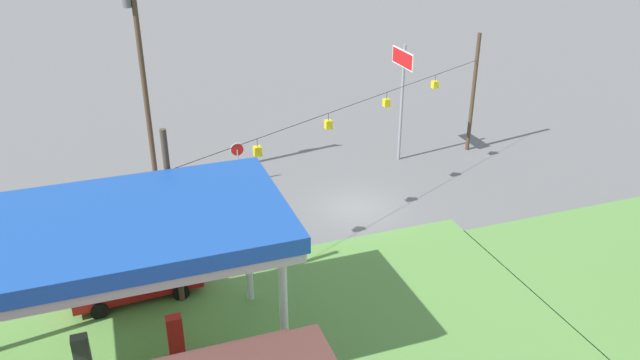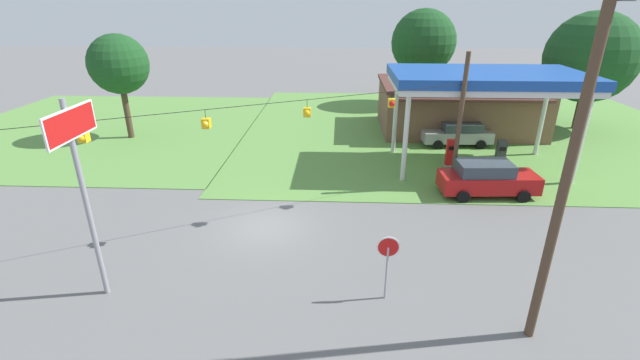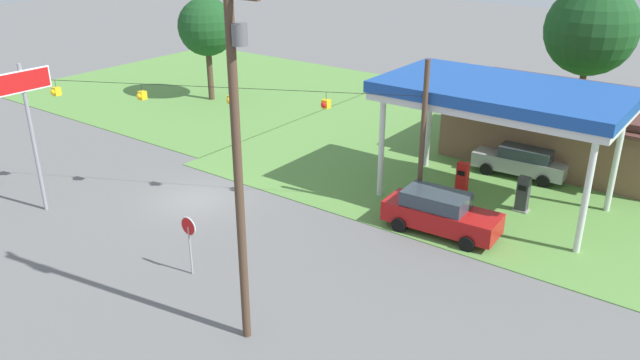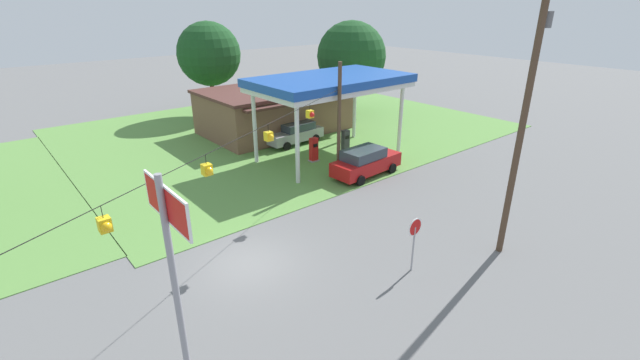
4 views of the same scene
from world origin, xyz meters
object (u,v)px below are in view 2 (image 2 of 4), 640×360
Objects in this scene: gas_station_store at (458,106)px; stop_sign_roadside at (388,254)px; tree_far_back at (591,58)px; utility_pole_main at (578,135)px; car_at_pumps_front at (487,178)px; fuel_pump_near at (450,154)px; stop_sign_overhead at (78,161)px; fuel_pump_far at (500,154)px; tree_west_verge at (119,65)px; tree_behind_station at (423,42)px; gas_station_canopy at (486,80)px; car_at_pumps_rear at (458,133)px.

gas_station_store is 23.02m from stop_sign_roadside.
utility_pole_main is at bearing -118.64° from tree_far_back.
gas_station_store is 2.37× the size of car_at_pumps_front.
stop_sign_roadside is at bearing -109.58° from gas_station_store.
fuel_pump_near is 20.80m from stop_sign_overhead.
fuel_pump_near is at bearing 180.00° from fuel_pump_far.
tree_west_verge reaches higher than stop_sign_overhead.
gas_station_store is 9.82m from tree_behind_station.
gas_station_canopy is 15.12m from utility_pole_main.
tree_far_back is (11.47, -7.95, -0.37)m from tree_behind_station.
fuel_pump_far is at bearing -10.90° from tree_west_verge.
fuel_pump_near is at bearing 41.31° from stop_sign_overhead.
fuel_pump_near is (-1.55, -0.00, -4.58)m from gas_station_canopy.
tree_far_back is at bearing 39.41° from stop_sign_overhead.
stop_sign_overhead is at bearing 43.47° from car_at_pumps_rear.
tree_west_verge reaches higher than fuel_pump_far.
car_at_pumps_front is at bearing -77.94° from fuel_pump_near.
stop_sign_roadside is 0.27× the size of tree_far_back.
tree_behind_station is at bearing 27.07° from tree_west_verge.
tree_west_verge is at bearing 138.02° from utility_pole_main.
tree_behind_station is 13.97m from tree_far_back.
tree_far_back reaches higher than car_at_pumps_front.
gas_station_store is 8.81m from fuel_pump_near.
tree_far_back is at bearing -34.73° from tree_behind_station.
gas_station_canopy reaches higher than car_at_pumps_front.
tree_behind_station reaches higher than stop_sign_overhead.
tree_west_verge is (-24.47, 0.71, 4.58)m from car_at_pumps_rear.
tree_far_back is at bearing 40.64° from gas_station_canopy.
stop_sign_overhead is at bearing -117.76° from tree_behind_station.
stop_sign_overhead is 14.58m from utility_pole_main.
tree_west_verge reaches higher than gas_station_canopy.
gas_station_canopy is 4.84m from fuel_pump_near.
fuel_pump_near is 23.97m from tree_west_verge.
car_at_pumps_front is 1.04× the size of car_at_pumps_rear.
tree_far_back is (12.30, 9.23, 4.81)m from fuel_pump_near.
stop_sign_roadside is (-6.85, -13.28, -3.61)m from gas_station_canopy.
car_at_pumps_front is 22.08m from tree_behind_station.
gas_station_canopy is at bearing -95.84° from gas_station_store.
fuel_pump_near is 0.15× the size of utility_pole_main.
fuel_pump_near is at bearing 67.73° from car_at_pumps_rear.
car_at_pumps_rear is at bearing 82.99° from car_at_pumps_front.
fuel_pump_near is 0.23× the size of tree_west_verge.
gas_station_store is at bearing 84.16° from gas_station_canopy.
fuel_pump_near and fuel_pump_far have the same top height.
fuel_pump_near is at bearing 86.69° from utility_pole_main.
car_at_pumps_rear is (1.50, 4.31, 0.06)m from fuel_pump_near.
tree_far_back reaches higher than fuel_pump_far.
tree_behind_station is (1.69, 32.06, -0.56)m from utility_pole_main.
tree_behind_station is (-0.09, 21.49, 5.05)m from car_at_pumps_front.
fuel_pump_far is 4.83m from car_at_pumps_front.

